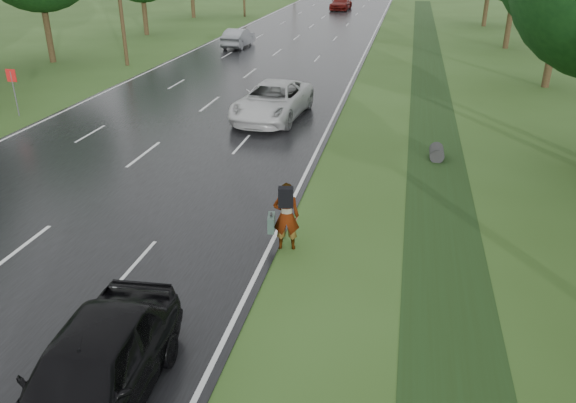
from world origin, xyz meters
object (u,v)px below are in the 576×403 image
(road_sign, at_px, (13,83))
(white_pickup, at_px, (272,101))
(silver_sedan, at_px, (238,38))
(pedestrian, at_px, (285,215))
(dark_sedan, at_px, (92,373))

(road_sign, bearing_deg, white_pickup, 9.74)
(road_sign, height_order, silver_sedan, road_sign)
(pedestrian, distance_m, dark_sedan, 6.89)
(pedestrian, distance_m, white_pickup, 12.82)
(white_pickup, relative_size, dark_sedan, 1.23)
(road_sign, relative_size, pedestrian, 1.17)
(road_sign, distance_m, white_pickup, 12.58)
(pedestrian, height_order, white_pickup, pedestrian)
(road_sign, height_order, dark_sedan, road_sign)
(dark_sedan, bearing_deg, pedestrian, 69.15)
(road_sign, bearing_deg, silver_sedan, 77.57)
(road_sign, bearing_deg, pedestrian, -33.21)
(silver_sedan, bearing_deg, pedestrian, 110.49)
(road_sign, xyz_separation_m, dark_sedan, (13.63, -16.84, -0.76))
(pedestrian, bearing_deg, road_sign, -43.10)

